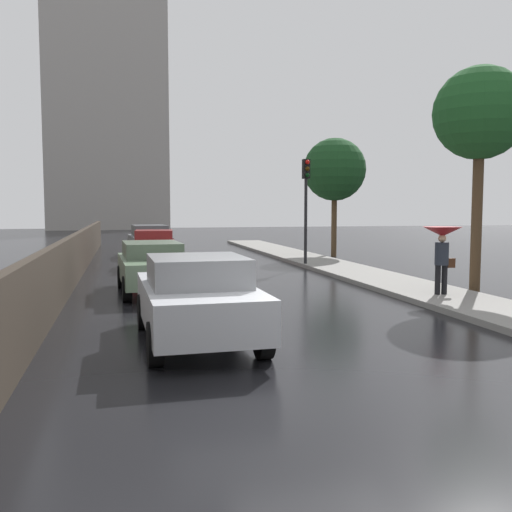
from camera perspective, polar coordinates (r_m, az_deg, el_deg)
name	(u,v)px	position (r m, az deg, el deg)	size (l,w,h in m)	color
ground	(328,371)	(8.31, 7.21, -11.41)	(120.00, 120.00, 0.00)	black
fence_far	(2,335)	(7.78, -24.21, -7.24)	(0.20, 60.00, 1.50)	#2D261E
car_silver_near_kerb	(197,298)	(9.84, -5.97, -4.22)	(1.96, 4.16, 1.50)	#B2B5BA
car_green_mid_road	(153,266)	(15.81, -10.35, -0.97)	(1.95, 4.16, 1.38)	slate
car_red_behind_camera	(154,248)	(22.79, -10.22, 0.78)	(1.94, 3.92, 1.44)	maroon
car_grey_far_lane	(149,240)	(27.83, -10.68, 1.61)	(2.04, 4.54, 1.51)	slate
pedestrian_with_umbrella_near	(442,241)	(15.00, 18.22, 1.45)	(0.96, 0.96, 1.71)	black
traffic_light	(306,191)	(22.26, 5.06, 6.51)	(0.26, 0.39, 4.07)	black
street_tree_near	(480,115)	(16.73, 21.60, 13.04)	(2.49, 2.49, 6.10)	#4C3823
street_tree_mid	(335,170)	(27.42, 7.91, 8.57)	(2.96, 2.96, 5.63)	#4C3823
distant_tower	(106,95)	(67.83, -14.88, 15.41)	(13.22, 10.80, 29.88)	#9E9993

